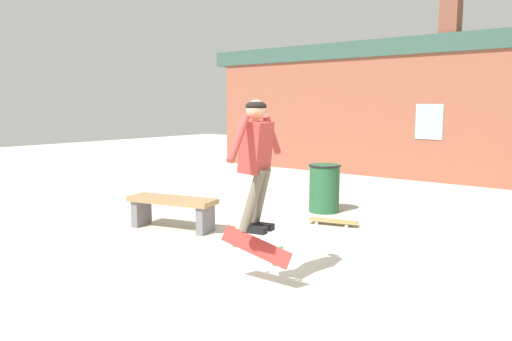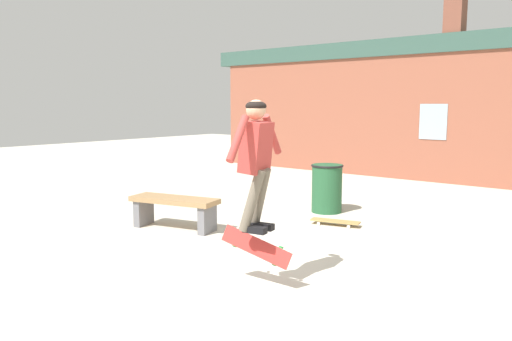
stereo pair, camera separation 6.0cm
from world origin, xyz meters
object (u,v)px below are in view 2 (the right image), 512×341
Objects in this scene: trash_bin at (327,187)px; skater at (256,154)px; park_bench at (174,207)px; skateboard_flipping at (256,247)px; skateboard_resting at (335,221)px.

skater is (1.44, -3.83, 1.01)m from trash_bin.
park_bench is at bearing 145.42° from skater.
skateboard_flipping is (1.41, -3.79, -0.02)m from trash_bin.
park_bench is 2.87m from skateboard_flipping.
trash_bin is 0.64× the size of skater.
skateboard_flipping is (2.63, -1.15, 0.09)m from park_bench.
skater is (2.66, -1.18, 1.11)m from park_bench.
trash_bin reaches higher than park_bench.
trash_bin is 4.05m from skateboard_flipping.
skateboard_flipping reaches higher than park_bench.
skater reaches higher than skateboard_flipping.
park_bench is 1.09× the size of skater.
skateboard_resting is at bearing -50.76° from trash_bin.
trash_bin is 4.22m from skater.
trash_bin is at bearing 50.88° from park_bench.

